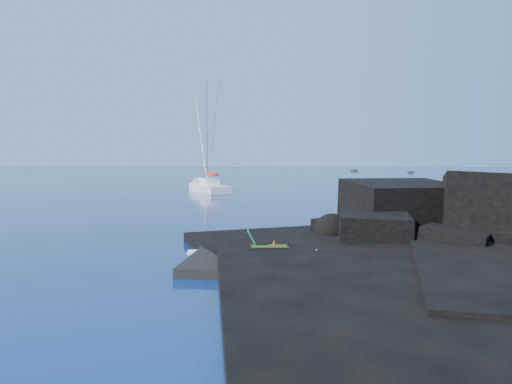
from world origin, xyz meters
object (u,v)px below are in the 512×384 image
at_px(marker_cone, 274,246).
at_px(distant_boat_a, 354,171).
at_px(sailboat, 208,192).
at_px(deck_chair, 269,241).
at_px(distant_boat_b, 411,173).
at_px(sunbather, 304,253).

height_order(marker_cone, distant_boat_a, marker_cone).
bearing_deg(sailboat, deck_chair, -103.51).
height_order(sailboat, distant_boat_b, sailboat).
distance_m(sunbather, marker_cone, 1.53).
distance_m(sailboat, marker_cone, 40.67).
relative_size(sailboat, deck_chair, 8.56).
xyz_separation_m(deck_chair, marker_cone, (0.20, 0.51, -0.29)).
bearing_deg(distant_boat_a, sailboat, -112.61).
height_order(sailboat, deck_chair, sailboat).
height_order(sailboat, distant_boat_a, sailboat).
distance_m(deck_chair, marker_cone, 0.62).
height_order(deck_chair, distant_boat_b, deck_chair).
xyz_separation_m(deck_chair, distant_boat_a, (27.02, 129.08, -0.88)).
height_order(sunbather, distant_boat_a, sunbather).
relative_size(deck_chair, distant_boat_b, 0.39).
xyz_separation_m(sailboat, marker_cone, (7.02, -40.06, 0.59)).
xyz_separation_m(sunbather, marker_cone, (-1.14, 1.02, 0.07)).
xyz_separation_m(marker_cone, distant_boat_b, (38.82, 112.51, -0.59)).
bearing_deg(marker_cone, sunbather, -41.69).
bearing_deg(distant_boat_b, deck_chair, -99.41).
height_order(sailboat, marker_cone, sailboat).
distance_m(distant_boat_a, distant_boat_b, 20.06).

